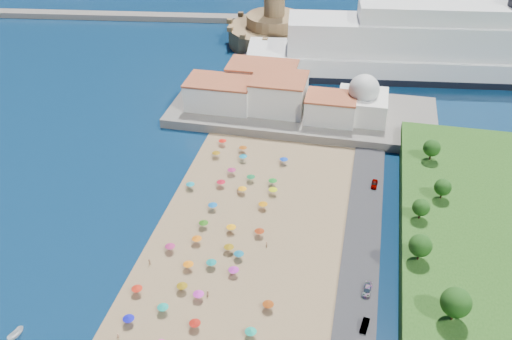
# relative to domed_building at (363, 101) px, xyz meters

# --- Properties ---
(ground) EXTENTS (700.00, 700.00, 0.00)m
(ground) POSITION_rel_domed_building_xyz_m (-30.00, -71.00, -8.97)
(ground) COLOR #071938
(ground) RESTS_ON ground
(terrace) EXTENTS (90.00, 36.00, 3.00)m
(terrace) POSITION_rel_domed_building_xyz_m (-20.00, 2.00, -7.47)
(terrace) COLOR #59544C
(terrace) RESTS_ON ground
(jetty) EXTENTS (18.00, 70.00, 2.40)m
(jetty) POSITION_rel_domed_building_xyz_m (-42.00, 37.00, -7.77)
(jetty) COLOR #59544C
(jetty) RESTS_ON ground
(breakwater) EXTENTS (199.03, 34.77, 2.60)m
(breakwater) POSITION_rel_domed_building_xyz_m (-140.00, 82.00, -7.67)
(breakwater) COLOR #59544C
(breakwater) RESTS_ON ground
(waterfront_buildings) EXTENTS (57.00, 29.00, 11.00)m
(waterfront_buildings) POSITION_rel_domed_building_xyz_m (-33.05, 2.64, -1.10)
(waterfront_buildings) COLOR silver
(waterfront_buildings) RESTS_ON terrace
(domed_building) EXTENTS (16.00, 16.00, 15.00)m
(domed_building) POSITION_rel_domed_building_xyz_m (0.00, 0.00, 0.00)
(domed_building) COLOR silver
(domed_building) RESTS_ON terrace
(fortress) EXTENTS (40.00, 40.00, 32.40)m
(fortress) POSITION_rel_domed_building_xyz_m (-42.00, 67.00, -2.29)
(fortress) COLOR #94784A
(fortress) RESTS_ON ground
(cruise_ship) EXTENTS (159.74, 43.77, 34.55)m
(cruise_ship) POSITION_rel_domed_building_xyz_m (31.13, 47.23, 1.26)
(cruise_ship) COLOR black
(cruise_ship) RESTS_ON ground
(beach_parasols) EXTENTS (32.63, 117.00, 2.20)m
(beach_parasols) POSITION_rel_domed_building_xyz_m (-31.10, -81.90, -6.83)
(beach_parasols) COLOR gray
(beach_parasols) RESTS_ON beach
(beachgoers) EXTENTS (32.40, 88.90, 1.88)m
(beachgoers) POSITION_rel_domed_building_xyz_m (-32.05, -73.64, -7.86)
(beachgoers) COLOR tan
(beachgoers) RESTS_ON beach
(parked_cars) EXTENTS (2.40, 74.86, 1.42)m
(parked_cars) POSITION_rel_domed_building_xyz_m (6.00, -76.72, -7.59)
(parked_cars) COLOR gray
(parked_cars) RESTS_ON promenade
(hillside_trees) EXTENTS (11.82, 109.21, 7.76)m
(hillside_trees) POSITION_rel_domed_building_xyz_m (19.19, -82.00, 0.97)
(hillside_trees) COLOR #382314
(hillside_trees) RESTS_ON hillside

